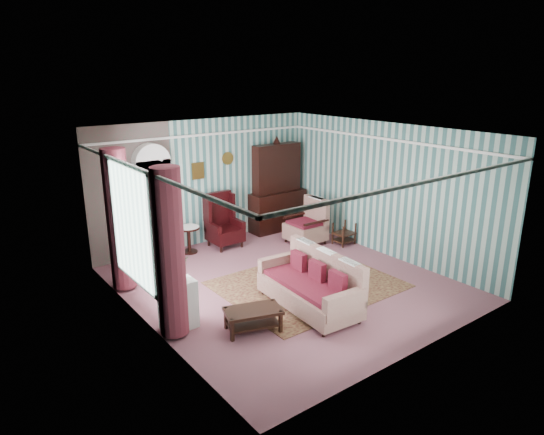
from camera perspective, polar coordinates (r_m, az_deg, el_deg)
floor at (r=9.44m, az=1.60°, el=-7.74°), size 6.00×6.00×0.00m
room_shell at (r=8.57m, az=-2.27°, el=3.89°), size 5.53×6.02×2.91m
bookcase at (r=10.72m, az=-13.62°, el=1.21°), size 0.80×0.28×2.24m
dresser_hutch at (r=12.20m, az=0.69°, el=3.88°), size 1.50×0.56×2.36m
wingback_left at (r=10.43m, az=-13.82°, el=-2.10°), size 0.76×0.80×1.25m
wingback_right at (r=11.18m, az=-5.60°, el=-0.38°), size 0.76×0.80×1.25m
seated_woman at (r=10.44m, az=-13.81°, el=-2.28°), size 0.44×0.40×1.18m
round_side_table at (r=11.01m, az=-9.73°, el=-2.60°), size 0.50×0.50×0.60m
nest_table at (r=11.51m, az=8.48°, el=-1.84°), size 0.45×0.38×0.54m
plant_stand at (r=7.89m, az=-10.97°, el=-10.08°), size 0.55×0.35×0.80m
rug at (r=9.40m, az=4.19°, el=-7.84°), size 3.20×2.60×0.01m
sofa at (r=8.33m, az=4.35°, el=-7.59°), size 1.07×2.05×0.97m
floral_armchair at (r=11.42m, az=3.97°, el=-0.87°), size 0.80×0.89×0.91m
coffee_table at (r=7.78m, az=-2.25°, el=-11.95°), size 0.99×0.74×0.37m
potted_plant_a at (r=7.55m, az=-11.36°, el=-6.18°), size 0.48×0.44×0.44m
potted_plant_b at (r=7.76m, az=-11.55°, el=-5.57°), size 0.29×0.26×0.43m
potted_plant_c at (r=7.65m, az=-11.77°, el=-6.13°), size 0.28×0.28×0.38m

